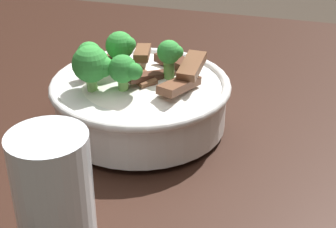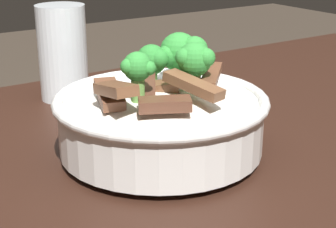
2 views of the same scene
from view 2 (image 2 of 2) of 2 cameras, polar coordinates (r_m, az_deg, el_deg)
rice_bowl at (r=0.59m, az=-0.67°, el=-0.00°), size 0.24×0.24×0.13m
drinking_glass at (r=0.80m, az=-10.97°, el=5.87°), size 0.07×0.07×0.14m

